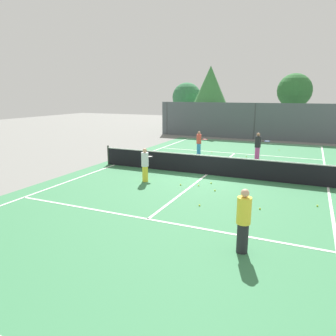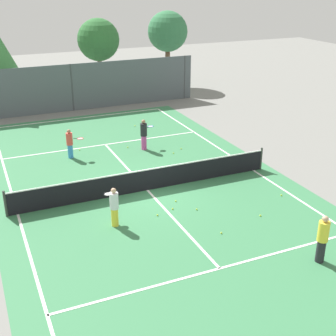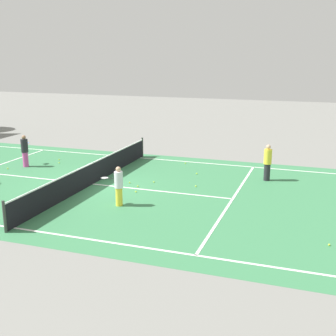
{
  "view_description": "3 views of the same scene",
  "coord_description": "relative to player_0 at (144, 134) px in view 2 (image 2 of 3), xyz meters",
  "views": [
    {
      "loc": [
        4.54,
        -14.97,
        3.99
      ],
      "look_at": [
        -1.16,
        -2.19,
        0.7
      ],
      "focal_mm": 34.0,
      "sensor_mm": 36.0,
      "label": 1
    },
    {
      "loc": [
        -6.55,
        -17.16,
        8.79
      ],
      "look_at": [
        0.56,
        -1.0,
        1.35
      ],
      "focal_mm": 49.49,
      "sensor_mm": 36.0,
      "label": 2
    },
    {
      "loc": [
        -16.97,
        -9.54,
        5.73
      ],
      "look_at": [
        0.6,
        -3.41,
        0.9
      ],
      "focal_mm": 47.28,
      "sensor_mm": 36.0,
      "label": 3
    }
  ],
  "objects": [
    {
      "name": "tennis_ball_1",
      "position": [
        -1.44,
        -6.95,
        -0.83
      ],
      "size": [
        0.07,
        0.07,
        0.07
      ],
      "primitive_type": "sphere",
      "color": "#CCE533",
      "rests_on": "ground_plane"
    },
    {
      "name": "player_0",
      "position": [
        0.0,
        0.0,
        0.0
      ],
      "size": [
        0.91,
        0.69,
        1.67
      ],
      "color": "#D14799",
      "rests_on": "ground_plane"
    },
    {
      "name": "tennis_ball_0",
      "position": [
        -0.58,
        -7.39,
        -0.83
      ],
      "size": [
        0.07,
        0.07,
        0.07
      ],
      "primitive_type": "sphere",
      "color": "#CCE533",
      "rests_on": "ground_plane"
    },
    {
      "name": "tennis_ball_9",
      "position": [
        1.47,
        -8.85,
        -0.83
      ],
      "size": [
        0.07,
        0.07,
        0.07
      ],
      "primitive_type": "sphere",
      "color": "#CCE533",
      "rests_on": "ground_plane"
    },
    {
      "name": "tennis_ball_12",
      "position": [
        -3.25,
        1.23,
        -0.83
      ],
      "size": [
        0.07,
        0.07,
        0.07
      ],
      "primitive_type": "sphere",
      "color": "#CCE533",
      "rests_on": "ground_plane"
    },
    {
      "name": "perimeter_fence",
      "position": [
        -1.72,
        9.15,
        0.74
      ],
      "size": [
        18.0,
        0.12,
        3.2
      ],
      "color": "#515B60",
      "rests_on": "ground_plane"
    },
    {
      "name": "tennis_ball_11",
      "position": [
        3.33,
        -7.69,
        -0.83
      ],
      "size": [
        0.07,
        0.07,
        0.07
      ],
      "primitive_type": "sphere",
      "color": "#CCE533",
      "rests_on": "ground_plane"
    },
    {
      "name": "tennis_ball_6",
      "position": [
        -2.21,
        -7.19,
        -0.83
      ],
      "size": [
        0.07,
        0.07,
        0.07
      ],
      "primitive_type": "sphere",
      "color": "#CCE533",
      "rests_on": "ground_plane"
    },
    {
      "name": "player_3",
      "position": [
        -3.9,
        0.35,
        -0.07
      ],
      "size": [
        0.89,
        0.64,
        1.53
      ],
      "color": "#388CD8",
      "rests_on": "ground_plane"
    },
    {
      "name": "tennis_net",
      "position": [
        -1.72,
        -4.85,
        -0.35
      ],
      "size": [
        11.9,
        0.1,
        1.1
      ],
      "color": "#333833",
      "rests_on": "ground_plane"
    },
    {
      "name": "ground_plane",
      "position": [
        -1.72,
        -4.85,
        -0.86
      ],
      "size": [
        80.0,
        80.0,
        0.0
      ],
      "primitive_type": "plane",
      "color": "slate"
    },
    {
      "name": "tennis_ball_3",
      "position": [
        -2.12,
        -3.06,
        -0.83
      ],
      "size": [
        0.07,
        0.07,
        0.07
      ],
      "primitive_type": "sphere",
      "color": "#CCE533",
      "rests_on": "ground_plane"
    },
    {
      "name": "tennis_ball_5",
      "position": [
        1.82,
        -0.82,
        -0.83
      ],
      "size": [
        0.07,
        0.07,
        0.07
      ],
      "primitive_type": "sphere",
      "color": "#CCE533",
      "rests_on": "ground_plane"
    },
    {
      "name": "tennis_ball_2",
      "position": [
        -1.04,
        -6.38,
        -0.83
      ],
      "size": [
        0.07,
        0.07,
        0.07
      ],
      "primitive_type": "sphere",
      "color": "#CCE533",
      "rests_on": "ground_plane"
    },
    {
      "name": "tree_2",
      "position": [
        7.37,
        13.64,
        3.54
      ],
      "size": [
        3.25,
        3.25,
        6.07
      ],
      "color": "brown",
      "rests_on": "ground_plane"
    },
    {
      "name": "player_2",
      "position": [
        1.5,
        -12.21,
        0.01
      ],
      "size": [
        0.36,
        0.36,
        1.7
      ],
      "color": "#232328",
      "rests_on": "ground_plane"
    },
    {
      "name": "ball_crate",
      "position": [
        0.07,
        -3.96,
        -0.68
      ],
      "size": [
        0.41,
        0.33,
        0.43
      ],
      "color": "green",
      "rests_on": "ground_plane"
    },
    {
      "name": "tennis_ball_10",
      "position": [
        -0.59,
        -9.38,
        -0.83
      ],
      "size": [
        0.07,
        0.07,
        0.07
      ],
      "primitive_type": "sphere",
      "color": "#CCE533",
      "rests_on": "ground_plane"
    },
    {
      "name": "tennis_ball_13",
      "position": [
        0.93,
        4.05,
        -0.83
      ],
      "size": [
        0.07,
        0.07,
        0.07
      ],
      "primitive_type": "sphere",
      "color": "#CCE533",
      "rests_on": "ground_plane"
    },
    {
      "name": "court_surface",
      "position": [
        -1.72,
        -4.85,
        -0.86
      ],
      "size": [
        13.0,
        25.0,
        0.01
      ],
      "color": "#387A4C",
      "rests_on": "ground_plane"
    },
    {
      "name": "tennis_ball_8",
      "position": [
        1.17,
        -1.25,
        -0.83
      ],
      "size": [
        0.07,
        0.07,
        0.07
      ],
      "primitive_type": "sphere",
      "color": "#CCE533",
      "rests_on": "ground_plane"
    },
    {
      "name": "tennis_ball_4",
      "position": [
        -0.75,
        0.56,
        -0.83
      ],
      "size": [
        0.07,
        0.07,
        0.07
      ],
      "primitive_type": "sphere",
      "color": "#CCE533",
      "rests_on": "ground_plane"
    },
    {
      "name": "player_1",
      "position": [
        -3.96,
        -7.23,
        -0.05
      ],
      "size": [
        0.4,
        0.91,
        1.56
      ],
      "color": "yellow",
      "rests_on": "ground_plane"
    },
    {
      "name": "tree_0",
      "position": [
        1.2,
        12.36,
        3.36
      ],
      "size": [
        3.11,
        3.11,
        5.81
      ],
      "color": "brown",
      "rests_on": "ground_plane"
    }
  ]
}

